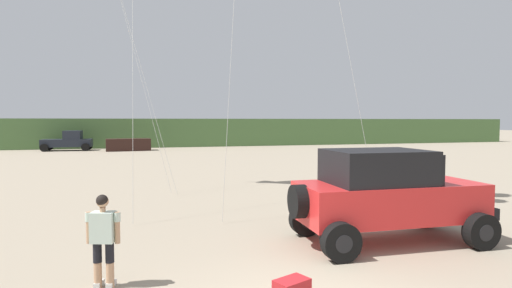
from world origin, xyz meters
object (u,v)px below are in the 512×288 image
Objects in this scene: person_watching at (103,236)px; distant_sedan at (128,145)px; distant_pickup at (69,141)px; jeep at (387,193)px.

person_watching reaches higher than distant_sedan.
person_watching is 35.05m from distant_sedan.
distant_sedan is (5.72, -1.74, -0.34)m from distant_pickup.
jeep is at bearing -84.00° from distant_sedan.
jeep is 37.90m from distant_pickup.
person_watching is at bearing -80.34° from distant_pickup.
jeep is at bearing 9.47° from person_watching.
distant_pickup is (-6.26, 36.79, 0.00)m from person_watching.
distant_sedan is (-6.92, 33.98, -0.60)m from jeep.
jeep is 6.47m from person_watching.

